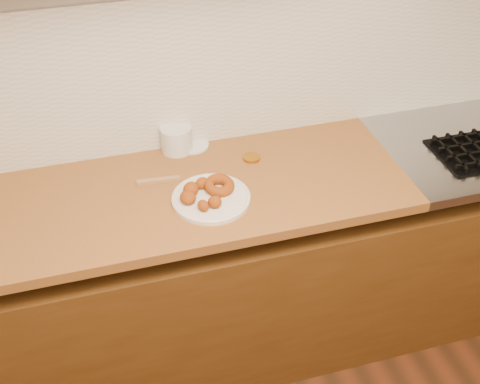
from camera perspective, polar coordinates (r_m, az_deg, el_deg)
wall_back at (r=2.27m, az=0.47°, el=15.30°), size 4.00×0.02×2.70m
base_cabinet at (r=2.57m, az=2.32°, el=-7.67°), size 3.60×0.60×0.77m
butcher_block at (r=2.17m, az=-13.94°, el=-1.71°), size 2.30×0.62×0.04m
backsplash at (r=2.32m, az=0.54°, el=11.78°), size 3.60×0.02×0.60m
donut_plate at (r=2.11m, az=-2.76°, el=-0.61°), size 0.28×0.28×0.02m
ring_donut at (r=2.13m, az=-2.00°, el=0.64°), size 0.15×0.15×0.05m
fried_dough_chunks at (r=2.09m, az=-4.10°, el=-0.23°), size 0.14×0.18×0.05m
plastic_tub at (r=2.36m, az=-6.06°, el=5.06°), size 0.14×0.14×0.10m
tub_lid at (r=2.40m, az=-4.56°, el=4.48°), size 0.17×0.17×0.01m
brass_jar_lid at (r=2.32m, az=1.09°, el=3.27°), size 0.07×0.07×0.01m
wooden_utensil at (r=2.22m, az=-7.75°, el=1.11°), size 0.16×0.03×0.01m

